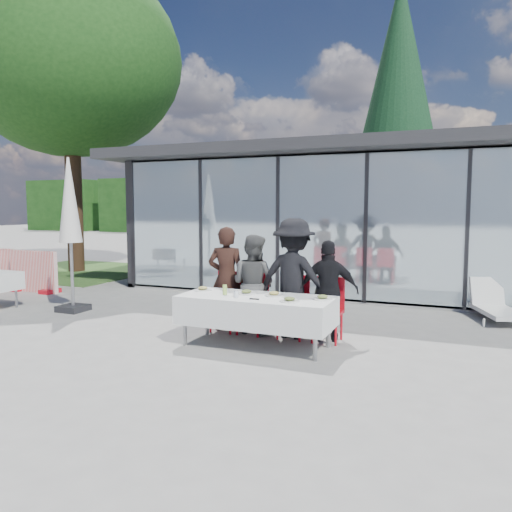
{
  "coord_description": "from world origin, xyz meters",
  "views": [
    {
      "loc": [
        2.91,
        -6.41,
        2.05
      ],
      "look_at": [
        -0.27,
        1.2,
        1.24
      ],
      "focal_mm": 35.0,
      "sensor_mm": 36.0,
      "label": 1
    }
  ],
  "objects_px": {
    "dining_table": "(256,310)",
    "market_umbrella": "(70,211)",
    "plate_c": "(274,294)",
    "diner_chair_a": "(227,298)",
    "folded_eyeglasses": "(254,299)",
    "diner_a": "(227,279)",
    "diner_b": "(253,284)",
    "diner_d": "(329,291)",
    "plate_extra": "(290,300)",
    "conifer_tree": "(398,100)",
    "diner_chair_c": "(294,303)",
    "juice_bottle": "(225,290)",
    "plate_b": "(247,292)",
    "diner_chair_b": "(254,300)",
    "deciduous_tree": "(69,63)",
    "lounger": "(495,305)",
    "plate_a": "(203,289)",
    "diner_chair_d": "(329,306)",
    "diner_c": "(294,278)",
    "plate_d": "(323,298)"
  },
  "relations": [
    {
      "from": "diner_chair_a",
      "to": "folded_eyeglasses",
      "type": "xyz_separation_m",
      "value": [
        0.91,
        -1.0,
        0.22
      ]
    },
    {
      "from": "diner_d",
      "to": "lounger",
      "type": "relative_size",
      "value": 1.06
    },
    {
      "from": "diner_a",
      "to": "plate_c",
      "type": "bearing_deg",
      "value": 140.02
    },
    {
      "from": "folded_eyeglasses",
      "to": "deciduous_tree",
      "type": "xyz_separation_m",
      "value": [
        -8.72,
        6.03,
        5.72
      ]
    },
    {
      "from": "dining_table",
      "to": "market_umbrella",
      "type": "relative_size",
      "value": 0.75
    },
    {
      "from": "diner_c",
      "to": "lounger",
      "type": "distance_m",
      "value": 4.03
    },
    {
      "from": "juice_bottle",
      "to": "diner_d",
      "type": "bearing_deg",
      "value": 30.15
    },
    {
      "from": "diner_b",
      "to": "lounger",
      "type": "relative_size",
      "value": 1.11
    },
    {
      "from": "diner_chair_a",
      "to": "market_umbrella",
      "type": "relative_size",
      "value": 0.33
    },
    {
      "from": "dining_table",
      "to": "plate_c",
      "type": "distance_m",
      "value": 0.36
    },
    {
      "from": "diner_d",
      "to": "juice_bottle",
      "type": "height_order",
      "value": "diner_d"
    },
    {
      "from": "diner_chair_b",
      "to": "market_umbrella",
      "type": "distance_m",
      "value": 4.2
    },
    {
      "from": "plate_c",
      "to": "deciduous_tree",
      "type": "xyz_separation_m",
      "value": [
        -8.87,
        5.65,
        5.71
      ]
    },
    {
      "from": "diner_chair_d",
      "to": "plate_a",
      "type": "bearing_deg",
      "value": -161.56
    },
    {
      "from": "diner_c",
      "to": "diner_a",
      "type": "bearing_deg",
      "value": 5.81
    },
    {
      "from": "juice_bottle",
      "to": "folded_eyeglasses",
      "type": "xyz_separation_m",
      "value": [
        0.55,
        -0.18,
        -0.07
      ]
    },
    {
      "from": "diner_chair_d",
      "to": "plate_extra",
      "type": "distance_m",
      "value": 1.04
    },
    {
      "from": "dining_table",
      "to": "folded_eyeglasses",
      "type": "xyz_separation_m",
      "value": [
        0.08,
        -0.25,
        0.22
      ]
    },
    {
      "from": "folded_eyeglasses",
      "to": "plate_a",
      "type": "bearing_deg",
      "value": 159.78
    },
    {
      "from": "diner_d",
      "to": "folded_eyeglasses",
      "type": "bearing_deg",
      "value": 36.24
    },
    {
      "from": "diner_d",
      "to": "lounger",
      "type": "xyz_separation_m",
      "value": [
        2.45,
        2.61,
        -0.52
      ]
    },
    {
      "from": "diner_d",
      "to": "plate_extra",
      "type": "xyz_separation_m",
      "value": [
        -0.31,
        -0.94,
        0.0
      ]
    },
    {
      "from": "plate_extra",
      "to": "juice_bottle",
      "type": "height_order",
      "value": "juice_bottle"
    },
    {
      "from": "dining_table",
      "to": "plate_b",
      "type": "relative_size",
      "value": 8.03
    },
    {
      "from": "diner_d",
      "to": "plate_d",
      "type": "bearing_deg",
      "value": 82.73
    },
    {
      "from": "dining_table",
      "to": "market_umbrella",
      "type": "xyz_separation_m",
      "value": [
        -4.29,
        0.92,
        1.44
      ]
    },
    {
      "from": "plate_c",
      "to": "diner_b",
      "type": "bearing_deg",
      "value": 134.3
    },
    {
      "from": "plate_c",
      "to": "market_umbrella",
      "type": "distance_m",
      "value": 4.75
    },
    {
      "from": "plate_extra",
      "to": "diner_chair_b",
      "type": "bearing_deg",
      "value": 134.33
    },
    {
      "from": "diner_chair_b",
      "to": "lounger",
      "type": "distance_m",
      "value": 4.52
    },
    {
      "from": "dining_table",
      "to": "plate_a",
      "type": "bearing_deg",
      "value": 172.14
    },
    {
      "from": "diner_b",
      "to": "diner_d",
      "type": "relative_size",
      "value": 1.04
    },
    {
      "from": "deciduous_tree",
      "to": "diner_d",
      "type": "bearing_deg",
      "value": -27.91
    },
    {
      "from": "diner_chair_c",
      "to": "juice_bottle",
      "type": "bearing_deg",
      "value": -134.67
    },
    {
      "from": "diner_b",
      "to": "juice_bottle",
      "type": "distance_m",
      "value": 0.81
    },
    {
      "from": "diner_chair_c",
      "to": "juice_bottle",
      "type": "height_order",
      "value": "diner_chair_c"
    },
    {
      "from": "diner_a",
      "to": "dining_table",
      "type": "bearing_deg",
      "value": 128.27
    },
    {
      "from": "plate_a",
      "to": "diner_b",
      "type": "bearing_deg",
      "value": 44.51
    },
    {
      "from": "folded_eyeglasses",
      "to": "conifer_tree",
      "type": "xyz_separation_m",
      "value": [
        0.28,
        13.03,
        5.23
      ]
    },
    {
      "from": "plate_a",
      "to": "plate_d",
      "type": "distance_m",
      "value": 1.92
    },
    {
      "from": "diner_d",
      "to": "plate_extra",
      "type": "height_order",
      "value": "diner_d"
    },
    {
      "from": "diner_chair_c",
      "to": "lounger",
      "type": "relative_size",
      "value": 0.67
    },
    {
      "from": "diner_a",
      "to": "deciduous_tree",
      "type": "distance_m",
      "value": 10.86
    },
    {
      "from": "plate_a",
      "to": "conifer_tree",
      "type": "xyz_separation_m",
      "value": [
        1.32,
        12.65,
        5.21
      ]
    },
    {
      "from": "diner_c",
      "to": "diner_chair_d",
      "type": "bearing_deg",
      "value": -171.67
    },
    {
      "from": "conifer_tree",
      "to": "diner_b",
      "type": "bearing_deg",
      "value": -93.39
    },
    {
      "from": "plate_extra",
      "to": "folded_eyeglasses",
      "type": "distance_m",
      "value": 0.51
    },
    {
      "from": "diner_c",
      "to": "deciduous_tree",
      "type": "height_order",
      "value": "deciduous_tree"
    },
    {
      "from": "plate_b",
      "to": "lounger",
      "type": "distance_m",
      "value": 4.82
    },
    {
      "from": "plate_d",
      "to": "juice_bottle",
      "type": "height_order",
      "value": "juice_bottle"
    }
  ]
}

